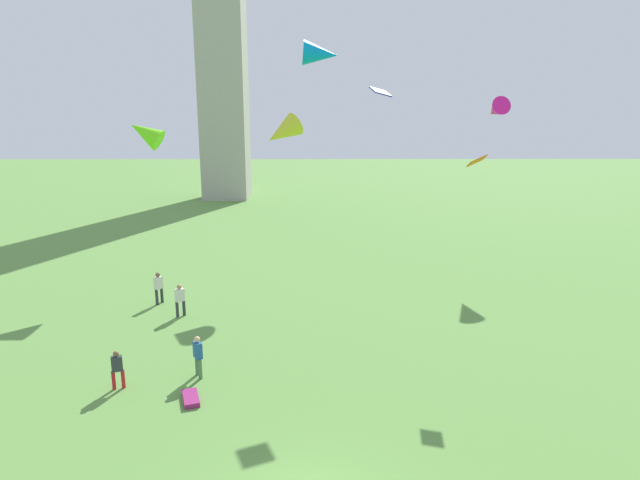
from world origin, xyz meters
The scene contains 11 objects.
person_0 centered at (-8.84, 16.78, 1.05)m, with size 0.46×0.55×1.85m.
person_1 centered at (-7.12, 14.79, 1.01)m, with size 0.52×0.51×1.79m.
person_2 centered at (-7.64, 7.12, 0.90)m, with size 0.47×0.37×1.59m.
person_3 centered at (-4.70, 8.08, 1.00)m, with size 0.46×0.53×1.77m.
kite_flying_0 centered at (7.74, 13.25, 8.39)m, with size 0.86×0.77×0.65m.
kite_flying_1 centered at (-2.06, 23.01, 9.44)m, with size 3.14×2.79×2.45m.
kite_flying_2 centered at (-10.91, 22.87, 9.41)m, with size 2.56×1.57×2.29m.
kite_flying_3 centered at (0.35, 15.90, 13.47)m, with size 1.86×1.29×1.38m.
kite_flying_4 centered at (3.42, 16.11, 11.68)m, with size 1.09×1.46×0.61m.
kite_flying_5 centered at (13.29, 27.77, 10.90)m, with size 1.54×2.36×1.92m.
kite_bundle_0 centered at (-4.60, 6.20, 0.10)m, with size 1.22×0.56×0.19m, color #89205F.
Camera 1 is at (0.17, -11.77, 10.47)m, focal length 29.57 mm.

